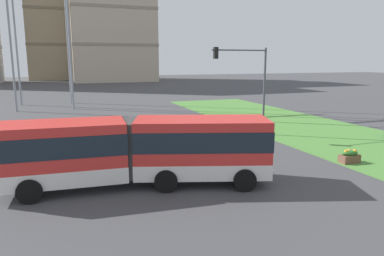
% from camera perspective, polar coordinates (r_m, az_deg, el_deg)
% --- Properties ---
extents(articulated_bus, '(11.91, 4.88, 3.00)m').
position_cam_1_polar(articulated_bus, '(16.22, -8.35, -3.47)').
color(articulated_bus, red).
rests_on(articulated_bus, ground).
extents(flower_planter_4, '(1.10, 0.56, 0.74)m').
position_cam_1_polar(flower_planter_4, '(21.45, 23.77, -4.16)').
color(flower_planter_4, brown).
rests_on(flower_planter_4, grass_median).
extents(traffic_light_far_right, '(4.34, 0.28, 6.49)m').
position_cam_1_polar(traffic_light_far_right, '(26.41, 8.95, 8.13)').
color(traffic_light_far_right, '#474C51').
rests_on(traffic_light_far_right, ground).
extents(apartment_tower_centre, '(21.05, 15.47, 36.04)m').
position_cam_1_polar(apartment_tower_centre, '(100.42, -12.68, 17.64)').
color(apartment_tower_centre, '#C6B299').
rests_on(apartment_tower_centre, ground).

